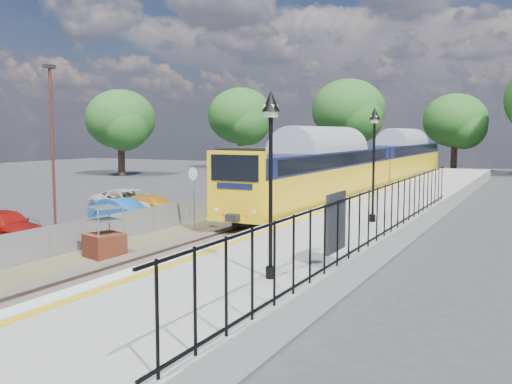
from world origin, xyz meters
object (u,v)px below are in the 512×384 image
Objects in this scene: speed_sign at (193,188)px; car_white at (130,203)px; car_red at (6,225)px; carpark_lamp at (52,141)px; brick_plinth at (104,233)px; car_yellow at (153,207)px; car_blue at (123,211)px; victorian_lamp_north at (374,138)px; train at (371,162)px; victorian_lamp_south at (271,141)px.

car_white is (-5.66, 2.37, -1.28)m from speed_sign.
carpark_lamp is at bearing -49.31° from car_red.
car_red is at bearing -161.66° from car_white.
speed_sign is (-0.22, 6.13, 1.10)m from brick_plinth.
carpark_lamp reaches higher than car_yellow.
carpark_lamp is 1.90× the size of car_red.
car_blue is at bearing -126.98° from car_white.
car_yellow is 0.81× the size of car_white.
victorian_lamp_north is at bearing -99.12° from car_yellow.
carpark_lamp reaches higher than train.
brick_plinth is 0.50× the size of car_blue.
victorian_lamp_south and victorian_lamp_north have the same top height.
car_blue reaches higher than car_yellow.
carpark_lamp is (-6.91, -23.69, 1.79)m from train.
victorian_lamp_south is at bearing -21.34° from carpark_lamp.
car_yellow is at bearing 2.85° from car_blue.
victorian_lamp_south reaches higher than car_yellow.
brick_plinth is 0.49× the size of car_red.
victorian_lamp_north is at bearing 22.93° from speed_sign.
victorian_lamp_south is 0.63× the size of carpark_lamp.
car_white is at bearing 84.69° from car_yellow.
carpark_lamp is at bearing -147.28° from car_white.
speed_sign is at bearing -173.40° from victorian_lamp_north.
car_white is (-5.87, 8.51, -0.18)m from brick_plinth.
carpark_lamp is at bearing -118.48° from speed_sign.
speed_sign is 4.88m from car_yellow.
train is at bearing 100.91° from victorian_lamp_south.
car_yellow is (-12.29, 11.37, -3.68)m from victorian_lamp_south.
brick_plinth is at bearing -155.69° from car_yellow.
speed_sign is 0.69× the size of car_yellow.
car_blue is (-0.08, 4.45, -3.51)m from carpark_lamp.
victorian_lamp_north is 14.21m from car_white.
car_blue is at bearing -7.48° from car_red.
brick_plinth is (-8.00, 2.94, -3.39)m from victorian_lamp_south.
train is 7.78× the size of car_white.
speed_sign reaches higher than car_yellow.
victorian_lamp_north is at bearing 22.87° from carpark_lamp.
train is (-5.30, 18.54, -1.96)m from victorian_lamp_north.
car_yellow is 1.59m from car_white.
victorian_lamp_north is 1.08× the size of car_yellow.
car_white is (-13.67, 1.45, -3.57)m from victorian_lamp_north.
car_yellow is at bearing 88.91° from carpark_lamp.
car_white is at bearing 102.49° from carpark_lamp.
victorian_lamp_south is at bearing -109.30° from car_white.
carpark_lamp reaches higher than brick_plinth.
victorian_lamp_south is 1.20× the size of car_red.
speed_sign reaches higher than car_white.
victorian_lamp_north reaches higher than car_blue.
train is 9.61× the size of car_yellow.
car_yellow is at bearing 166.85° from speed_sign.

